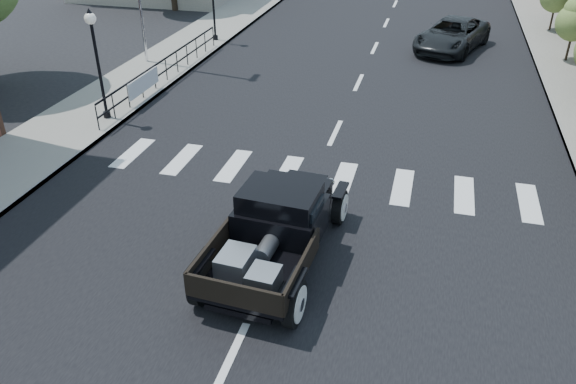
% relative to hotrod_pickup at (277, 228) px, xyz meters
% --- Properties ---
extents(ground, '(120.00, 120.00, 0.00)m').
position_rel_hotrod_pickup_xyz_m(ground, '(-0.02, -0.07, -0.86)').
color(ground, black).
rests_on(ground, ground).
extents(road, '(14.00, 80.00, 0.02)m').
position_rel_hotrod_pickup_xyz_m(road, '(-0.02, 14.93, -0.85)').
color(road, black).
rests_on(road, ground).
extents(road_markings, '(12.00, 60.00, 0.06)m').
position_rel_hotrod_pickup_xyz_m(road_markings, '(-0.02, 9.93, -0.86)').
color(road_markings, silver).
rests_on(road_markings, ground).
extents(sidewalk_left, '(3.00, 80.00, 0.15)m').
position_rel_hotrod_pickup_xyz_m(sidewalk_left, '(-8.52, 14.93, -0.78)').
color(sidewalk_left, gray).
rests_on(sidewalk_left, ground).
extents(railing, '(0.08, 10.00, 1.00)m').
position_rel_hotrod_pickup_xyz_m(railing, '(-7.32, 9.93, -0.21)').
color(railing, black).
rests_on(railing, sidewalk_left).
extents(banner, '(0.04, 2.20, 0.60)m').
position_rel_hotrod_pickup_xyz_m(banner, '(-7.24, 7.93, -0.41)').
color(banner, silver).
rests_on(banner, sidewalk_left).
extents(lamp_post_b, '(0.36, 0.36, 3.56)m').
position_rel_hotrod_pickup_xyz_m(lamp_post_b, '(-7.62, 5.93, 1.07)').
color(lamp_post_b, black).
rests_on(lamp_post_b, sidewalk_left).
extents(lamp_post_c, '(0.36, 0.36, 3.56)m').
position_rel_hotrod_pickup_xyz_m(lamp_post_c, '(-7.62, 15.93, 1.07)').
color(lamp_post_c, black).
rests_on(lamp_post_c, sidewalk_left).
extents(small_tree_d, '(1.56, 1.56, 2.60)m').
position_rel_hotrod_pickup_xyz_m(small_tree_d, '(8.28, 16.71, 0.59)').
color(small_tree_d, olive).
rests_on(small_tree_d, sidewalk_right).
extents(small_tree_e, '(1.65, 1.65, 2.75)m').
position_rel_hotrod_pickup_xyz_m(small_tree_e, '(8.28, 22.00, 0.66)').
color(small_tree_e, olive).
rests_on(small_tree_e, sidewalk_right).
extents(hotrod_pickup, '(2.63, 5.10, 1.72)m').
position_rel_hotrod_pickup_xyz_m(hotrod_pickup, '(0.00, 0.00, 0.00)').
color(hotrod_pickup, black).
rests_on(hotrod_pickup, ground).
extents(second_car, '(3.79, 5.52, 1.40)m').
position_rel_hotrod_pickup_xyz_m(second_car, '(3.42, 17.52, -0.16)').
color(second_car, black).
rests_on(second_car, ground).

